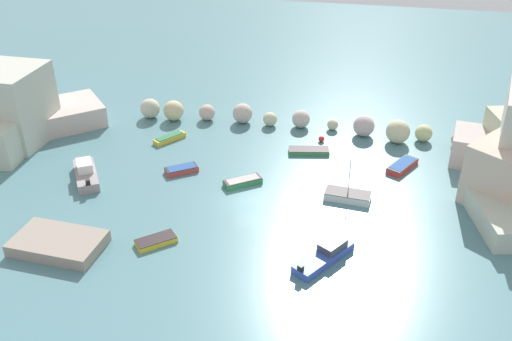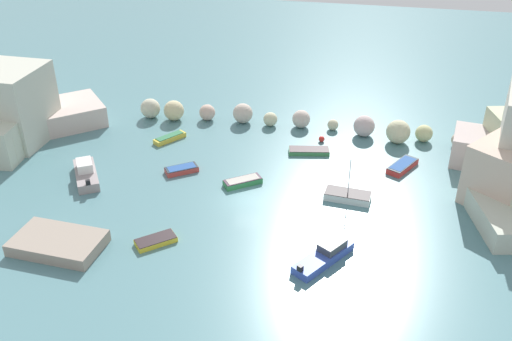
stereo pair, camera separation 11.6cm
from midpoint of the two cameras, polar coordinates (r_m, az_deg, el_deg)
The scene contains 14 objects.
cove_water at distance 55.64m, azimuth -0.85°, elevation -2.96°, with size 160.00×160.00×0.00m, color slate.
cliff_headland_left at distance 71.63m, azimuth -23.33°, elevation 5.15°, with size 17.42×19.08×8.64m.
rock_breakwater at distance 69.09m, azimuth 3.18°, elevation 5.05°, with size 39.22×4.13×2.75m.
stone_dock at distance 51.92m, azimuth -19.08°, elevation -6.84°, with size 7.53×4.52×1.09m, color gray.
channel_buoy at distance 66.71m, azimuth 6.61°, elevation 3.14°, with size 0.69×0.69×0.69m, color red.
moored_boat_0 at distance 67.34m, azimuth -8.55°, elevation 3.23°, with size 3.16×3.89×0.63m.
moored_boat_1 at distance 56.27m, azimuth 9.18°, elevation -2.50°, with size 4.58×2.30×4.47m.
moored_boat_2 at distance 61.22m, azimuth -16.56°, elevation -0.26°, with size 4.94×6.14×1.92m.
moored_boat_3 at distance 50.59m, azimuth -9.90°, elevation -6.91°, with size 3.63×3.47×0.52m.
moored_boat_4 at distance 64.12m, azimuth 5.36°, elevation 1.96°, with size 4.71×2.41×0.53m.
moored_boat_5 at distance 57.93m, azimuth -1.28°, elevation -1.11°, with size 3.92×3.41×0.65m.
moored_boat_6 at distance 60.60m, azimuth -7.38°, elevation 0.11°, with size 3.58×3.15×0.62m.
moored_boat_7 at distance 62.68m, azimuth 14.46°, elevation 0.45°, with size 3.41×4.48×0.67m.
moored_boat_8 at distance 48.19m, azimuth 6.98°, elevation -8.36°, with size 4.80×6.14×1.41m.
Camera 2 is at (10.93, -45.39, 30.26)m, focal length 40.09 mm.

